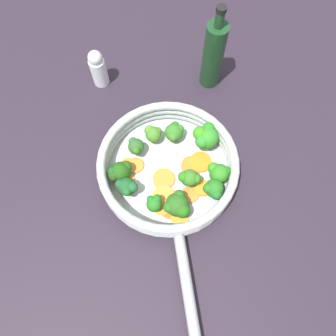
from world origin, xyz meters
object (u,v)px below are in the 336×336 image
object	(u,v)px
broccoli_floret_1	(174,132)
broccoli_floret_2	(127,187)
carrot_slice_10	(166,197)
broccoli_floret_10	(154,203)
skillet	(168,172)
broccoli_floret_3	(206,137)
carrot_slice_1	(191,166)
carrot_slice_2	(170,209)
carrot_slice_9	(136,165)
carrot_slice_11	(128,166)
broccoli_floret_7	(219,172)
carrot_slice_8	(201,162)
broccoli_floret_8	(136,147)
broccoli_floret_6	(153,133)
carrot_slice_7	(164,179)
carrot_slice_12	(162,203)
oil_bottle	(213,55)
carrot_slice_3	(180,218)
broccoli_floret_9	(120,172)
carrot_slice_6	(176,201)
salt_shaker	(98,68)
carrot_slice_4	(190,195)
broccoli_floret_5	(214,189)
broccoli_floret_0	(190,178)
broccoli_floret_4	(178,205)
carrot_slice_0	(203,188)
carrot_slice_5	(126,182)

from	to	relation	value
broccoli_floret_1	broccoli_floret_2	world-z (taller)	broccoli_floret_2
carrot_slice_10	broccoli_floret_10	distance (m)	0.04
skillet	broccoli_floret_3	distance (m)	0.11
carrot_slice_1	carrot_slice_10	distance (m)	0.09
carrot_slice_2	carrot_slice_9	distance (m)	0.12
carrot_slice_11	broccoli_floret_7	xyz separation A→B (m)	(-0.19, -0.01, 0.02)
broccoli_floret_1	carrot_slice_8	bearing A→B (deg)	142.99
broccoli_floret_3	broccoli_floret_8	xyz separation A→B (m)	(0.14, 0.04, -0.01)
broccoli_floret_6	carrot_slice_7	bearing A→B (deg)	113.28
carrot_slice_12	oil_bottle	size ratio (longest dim) A/B	0.23
carrot_slice_3	broccoli_floret_9	distance (m)	0.15
carrot_slice_6	salt_shaker	world-z (taller)	salt_shaker
broccoli_floret_9	oil_bottle	size ratio (longest dim) A/B	0.22
broccoli_floret_6	carrot_slice_4	bearing A→B (deg)	130.48
broccoli_floret_6	broccoli_floret_8	world-z (taller)	same
broccoli_floret_2	broccoli_floret_9	xyz separation A→B (m)	(0.02, -0.03, -0.01)
carrot_slice_1	carrot_slice_9	distance (m)	0.12
broccoli_floret_5	oil_bottle	world-z (taller)	oil_bottle
carrot_slice_6	broccoli_floret_9	bearing A→B (deg)	-16.34
carrot_slice_1	carrot_slice_12	size ratio (longest dim) A/B	0.93
carrot_slice_2	salt_shaker	size ratio (longest dim) A/B	0.39
broccoli_floret_3	broccoli_floret_10	world-z (taller)	broccoli_floret_3
carrot_slice_7	broccoli_floret_0	world-z (taller)	broccoli_floret_0
broccoli_floret_1	broccoli_floret_3	xyz separation A→B (m)	(-0.07, 0.01, 0.01)
skillet	carrot_slice_4	size ratio (longest dim) A/B	7.55
broccoli_floret_4	oil_bottle	size ratio (longest dim) A/B	0.25
carrot_slice_0	carrot_slice_8	distance (m)	0.06
carrot_slice_12	carrot_slice_7	bearing A→B (deg)	-84.05
carrot_slice_6	carrot_slice_0	bearing A→B (deg)	-144.20
carrot_slice_12	broccoli_floret_8	size ratio (longest dim) A/B	1.09
skillet	carrot_slice_6	xyz separation A→B (m)	(-0.03, 0.06, 0.01)
carrot_slice_11	broccoli_floret_9	bearing A→B (deg)	72.29
carrot_slice_5	oil_bottle	distance (m)	0.33
carrot_slice_10	broccoli_floret_1	distance (m)	0.14
carrot_slice_4	broccoli_floret_10	world-z (taller)	broccoli_floret_10
broccoli_floret_2	carrot_slice_5	bearing A→B (deg)	-65.54
carrot_slice_2	broccoli_floret_10	world-z (taller)	broccoli_floret_10
broccoli_floret_7	carrot_slice_0	bearing A→B (deg)	49.56
carrot_slice_8	salt_shaker	bearing A→B (deg)	-34.45
carrot_slice_1	broccoli_floret_5	bearing A→B (deg)	132.30
broccoli_floret_1	broccoli_floret_7	size ratio (longest dim) A/B	0.96
broccoli_floret_0	skillet	bearing A→B (deg)	-24.34
carrot_slice_0	carrot_slice_8	size ratio (longest dim) A/B	0.76
broccoli_floret_1	broccoli_floret_2	size ratio (longest dim) A/B	0.95
broccoli_floret_4	broccoli_floret_7	distance (m)	0.11
broccoli_floret_1	carrot_slice_5	bearing A→B (deg)	55.94
carrot_slice_3	broccoli_floret_3	world-z (taller)	broccoli_floret_3
carrot_slice_5	carrot_slice_3	bearing A→B (deg)	154.82
carrot_slice_9	broccoli_floret_8	distance (m)	0.04
broccoli_floret_10	salt_shaker	world-z (taller)	salt_shaker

